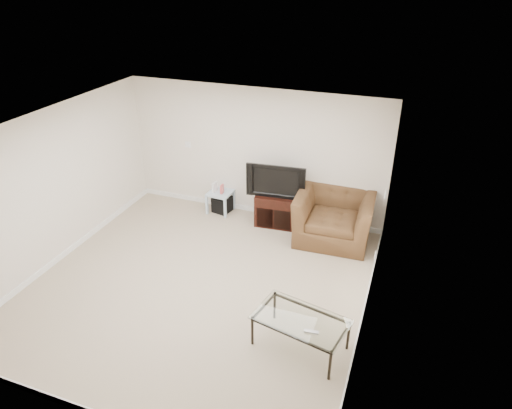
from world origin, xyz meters
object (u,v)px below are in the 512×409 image
(side_table, at_px, (221,202))
(recliner, at_px, (335,210))
(subwoofer, at_px, (222,204))
(coffee_table, at_px, (300,333))
(tv_stand, at_px, (276,209))
(television, at_px, (277,179))

(side_table, height_order, recliner, recliner)
(subwoofer, relative_size, coffee_table, 0.27)
(tv_stand, distance_m, recliner, 1.16)
(television, relative_size, recliner, 0.76)
(television, bearing_deg, side_table, 170.29)
(tv_stand, distance_m, side_table, 1.19)
(tv_stand, height_order, television, television)
(television, relative_size, subwoofer, 3.16)
(tv_stand, bearing_deg, subwoofer, 171.08)
(tv_stand, xyz_separation_m, subwoofer, (-1.16, 0.08, -0.16))
(television, xyz_separation_m, side_table, (-1.19, 0.10, -0.72))
(recliner, bearing_deg, side_table, 171.87)
(television, height_order, coffee_table, television)
(coffee_table, bearing_deg, tv_stand, 113.31)
(side_table, distance_m, subwoofer, 0.07)
(side_table, xyz_separation_m, coffee_table, (2.45, -2.99, 0.01))
(coffee_table, bearing_deg, side_table, 129.32)
(television, relative_size, side_table, 2.26)
(television, distance_m, coffee_table, 3.23)
(subwoofer, bearing_deg, coffee_table, -51.15)
(side_table, bearing_deg, recliner, -5.69)
(side_table, relative_size, recliner, 0.33)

